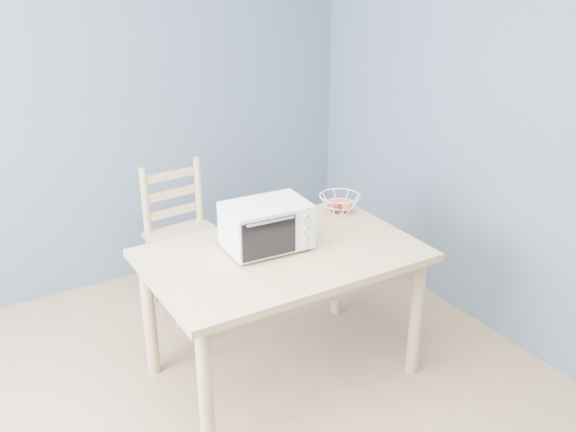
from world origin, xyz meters
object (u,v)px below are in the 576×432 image
toaster_oven (264,226)px  dining_chair (185,239)px  dining_table (283,269)px  fruit_basket (339,203)px

toaster_oven → dining_chair: bearing=98.5°
toaster_oven → dining_table: bearing=-44.2°
dining_table → fruit_basket: fruit_basket is taller
dining_chair → toaster_oven: bearing=-89.2°
dining_table → fruit_basket: 0.64m
toaster_oven → dining_chair: toaster_oven is taller
dining_table → toaster_oven: toaster_oven is taller
fruit_basket → toaster_oven: bearing=-161.6°
fruit_basket → dining_table: bearing=-153.0°
dining_table → toaster_oven: (-0.07, 0.07, 0.23)m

